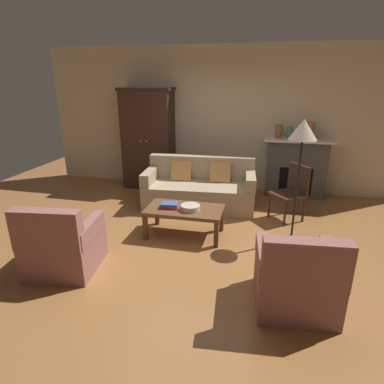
% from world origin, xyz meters
% --- Properties ---
extents(ground_plane, '(9.60, 9.60, 0.00)m').
position_xyz_m(ground_plane, '(0.00, 0.00, 0.00)').
color(ground_plane, '#9E6638').
extents(back_wall, '(7.20, 0.10, 2.80)m').
position_xyz_m(back_wall, '(0.00, 2.55, 1.40)').
color(back_wall, beige).
rests_on(back_wall, ground).
extents(fireplace, '(1.26, 0.48, 1.12)m').
position_xyz_m(fireplace, '(1.55, 2.30, 0.57)').
color(fireplace, '#4C4947').
rests_on(fireplace, ground).
extents(armoire, '(1.06, 0.57, 2.02)m').
position_xyz_m(armoire, '(-1.40, 2.22, 1.01)').
color(armoire, '#382319').
rests_on(armoire, ground).
extents(couch, '(1.98, 1.00, 0.86)m').
position_xyz_m(couch, '(-0.14, 1.32, 0.32)').
color(couch, tan).
rests_on(couch, ground).
extents(coffee_table, '(1.10, 0.60, 0.42)m').
position_xyz_m(coffee_table, '(-0.12, 0.16, 0.37)').
color(coffee_table, brown).
rests_on(coffee_table, ground).
extents(fruit_bowl, '(0.27, 0.27, 0.08)m').
position_xyz_m(fruit_bowl, '(-0.02, 0.12, 0.46)').
color(fruit_bowl, beige).
rests_on(fruit_bowl, coffee_table).
extents(book_stack, '(0.26, 0.20, 0.07)m').
position_xyz_m(book_stack, '(-0.32, 0.14, 0.46)').
color(book_stack, '#B73833').
rests_on(book_stack, coffee_table).
extents(mantel_vase_bronze, '(0.13, 0.13, 0.25)m').
position_xyz_m(mantel_vase_bronze, '(1.17, 2.28, 1.25)').
color(mantel_vase_bronze, olive).
rests_on(mantel_vase_bronze, fireplace).
extents(mantel_vase_jade, '(0.11, 0.11, 0.23)m').
position_xyz_m(mantel_vase_jade, '(1.37, 2.28, 1.23)').
color(mantel_vase_jade, slate).
rests_on(mantel_vase_jade, fireplace).
extents(mantel_vase_terracotta, '(0.15, 0.15, 0.32)m').
position_xyz_m(mantel_vase_terracotta, '(1.73, 2.28, 1.28)').
color(mantel_vase_terracotta, '#A86042').
rests_on(mantel_vase_terracotta, fireplace).
extents(armchair_near_left, '(0.87, 0.87, 0.88)m').
position_xyz_m(armchair_near_left, '(-1.29, -1.06, 0.32)').
color(armchair_near_left, '#935B56').
rests_on(armchair_near_left, ground).
extents(armchair_near_right, '(0.84, 0.84, 0.88)m').
position_xyz_m(armchair_near_right, '(1.35, -1.13, 0.32)').
color(armchair_near_right, '#935B56').
rests_on(armchair_near_right, ground).
extents(side_chair_wooden, '(0.62, 0.62, 0.90)m').
position_xyz_m(side_chair_wooden, '(1.42, 1.12, 0.51)').
color(side_chair_wooden, '#382319').
rests_on(side_chair_wooden, ground).
extents(floor_lamp, '(0.36, 0.36, 1.70)m').
position_xyz_m(floor_lamp, '(1.41, 0.31, 1.47)').
color(floor_lamp, black).
rests_on(floor_lamp, ground).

